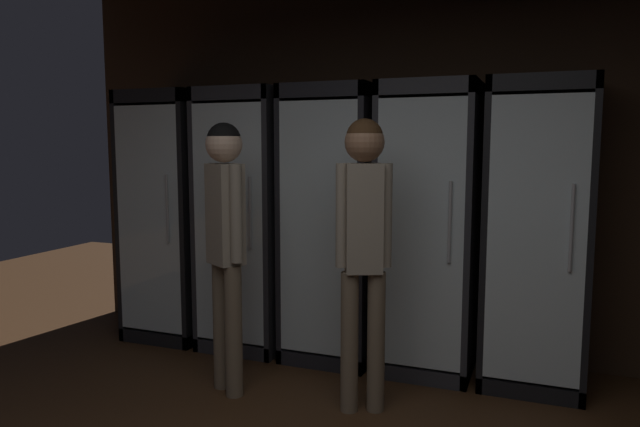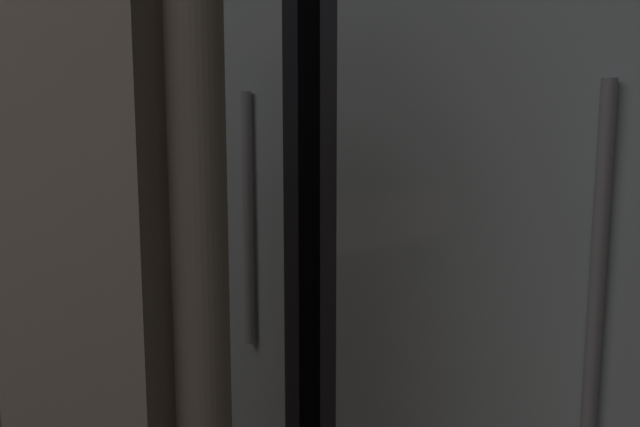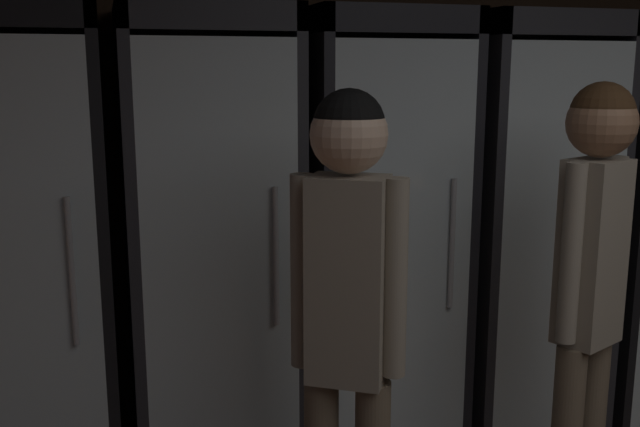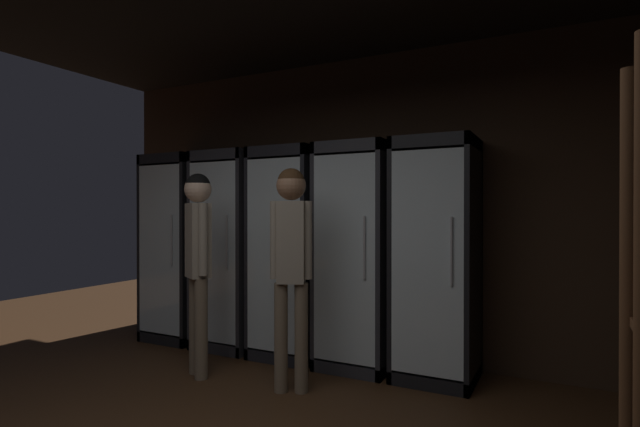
# 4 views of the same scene
# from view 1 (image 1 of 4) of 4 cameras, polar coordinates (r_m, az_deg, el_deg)

# --- Properties ---
(wall_back) EXTENTS (6.00, 0.06, 2.80)m
(wall_back) POSITION_cam_1_polar(r_m,az_deg,el_deg) (4.31, 12.31, 4.78)
(wall_back) COLOR #382619
(wall_back) RESTS_ON ground
(cooler_far_left) EXTENTS (0.63, 0.64, 1.94)m
(cooler_far_left) POSITION_cam_1_polar(r_m,az_deg,el_deg) (4.85, -13.84, -0.30)
(cooler_far_left) COLOR black
(cooler_far_left) RESTS_ON ground
(cooler_left) EXTENTS (0.63, 0.64, 1.94)m
(cooler_left) POSITION_cam_1_polar(r_m,az_deg,el_deg) (4.50, -6.72, -0.78)
(cooler_left) COLOR #2B2B30
(cooler_left) RESTS_ON ground
(cooler_center) EXTENTS (0.63, 0.64, 1.94)m
(cooler_center) POSITION_cam_1_polar(r_m,az_deg,el_deg) (4.23, 1.50, -1.18)
(cooler_center) COLOR black
(cooler_center) RESTS_ON ground
(cooler_right) EXTENTS (0.63, 0.64, 1.94)m
(cooler_right) POSITION_cam_1_polar(r_m,az_deg,el_deg) (4.05, 10.60, -1.69)
(cooler_right) COLOR #2B2B30
(cooler_right) RESTS_ON ground
(cooler_far_right) EXTENTS (0.63, 0.64, 1.94)m
(cooler_far_right) POSITION_cam_1_polar(r_m,az_deg,el_deg) (3.99, 20.28, -2.12)
(cooler_far_right) COLOR black
(cooler_far_right) RESTS_ON ground
(shopper_near) EXTENTS (0.30, 0.22, 1.68)m
(shopper_near) POSITION_cam_1_polar(r_m,az_deg,el_deg) (3.30, 4.27, -1.53)
(shopper_near) COLOR #72604C
(shopper_near) RESTS_ON ground
(shopper_far) EXTENTS (0.30, 0.25, 1.67)m
(shopper_far) POSITION_cam_1_polar(r_m,az_deg,el_deg) (3.60, -9.16, -1.22)
(shopper_far) COLOR #72604C
(shopper_far) RESTS_ON ground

